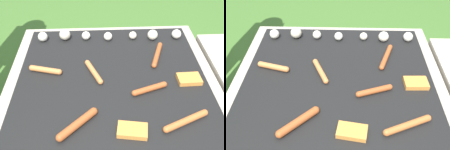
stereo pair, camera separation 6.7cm
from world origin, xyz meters
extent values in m
plane|color=#3D6628|center=(0.00, 0.00, 0.00)|extent=(14.00, 14.00, 0.00)
cube|color=#A89E8C|center=(0.00, 0.00, 0.22)|extent=(0.94, 0.94, 0.44)
cube|color=black|center=(0.00, 0.00, 0.44)|extent=(0.83, 0.83, 0.02)
cylinder|color=#A34C23|center=(-0.14, -0.26, 0.47)|extent=(0.14, 0.13, 0.03)
sphere|color=#A34C23|center=(-0.19, -0.31, 0.47)|extent=(0.03, 0.03, 0.03)
sphere|color=#A34C23|center=(-0.08, -0.20, 0.47)|extent=(0.03, 0.03, 0.03)
cylinder|color=#A34C23|center=(0.15, -0.09, 0.47)|extent=(0.14, 0.07, 0.02)
sphere|color=#A34C23|center=(0.22, -0.06, 0.47)|extent=(0.02, 0.02, 0.02)
sphere|color=#A34C23|center=(0.09, -0.11, 0.47)|extent=(0.02, 0.02, 0.02)
cylinder|color=#C6753D|center=(-0.08, 0.04, 0.47)|extent=(0.08, 0.15, 0.02)
sphere|color=#C6753D|center=(-0.11, 0.10, 0.47)|extent=(0.02, 0.02, 0.02)
sphere|color=#C6753D|center=(-0.05, -0.03, 0.47)|extent=(0.02, 0.02, 0.02)
cylinder|color=#A34C23|center=(0.23, 0.15, 0.47)|extent=(0.08, 0.17, 0.02)
sphere|color=#A34C23|center=(0.20, 0.07, 0.47)|extent=(0.02, 0.02, 0.02)
sphere|color=#A34C23|center=(0.26, 0.23, 0.47)|extent=(0.02, 0.02, 0.02)
cylinder|color=#C6753D|center=(-0.30, 0.06, 0.47)|extent=(0.13, 0.06, 0.03)
sphere|color=#C6753D|center=(-0.36, 0.08, 0.47)|extent=(0.03, 0.03, 0.03)
sphere|color=#C6753D|center=(-0.23, 0.04, 0.47)|extent=(0.03, 0.03, 0.03)
cylinder|color=#B7602D|center=(0.26, -0.26, 0.47)|extent=(0.17, 0.09, 0.03)
sphere|color=#B7602D|center=(0.34, -0.22, 0.47)|extent=(0.03, 0.03, 0.03)
sphere|color=#B7602D|center=(0.18, -0.30, 0.47)|extent=(0.03, 0.03, 0.03)
cube|color=#D18438|center=(0.33, -0.03, 0.46)|extent=(0.10, 0.07, 0.02)
cube|color=#D18438|center=(0.06, -0.29, 0.46)|extent=(0.11, 0.08, 0.02)
sphere|color=silver|center=(-0.35, 0.32, 0.48)|extent=(0.05, 0.05, 0.05)
sphere|color=beige|center=(-0.23, 0.33, 0.48)|extent=(0.06, 0.06, 0.06)
sphere|color=silver|center=(-0.12, 0.32, 0.48)|extent=(0.04, 0.04, 0.04)
sphere|color=silver|center=(-0.01, 0.31, 0.48)|extent=(0.04, 0.04, 0.04)
sphere|color=beige|center=(0.13, 0.32, 0.47)|extent=(0.04, 0.04, 0.04)
sphere|color=beige|center=(0.23, 0.31, 0.48)|extent=(0.05, 0.05, 0.05)
sphere|color=silver|center=(0.36, 0.31, 0.48)|extent=(0.05, 0.05, 0.05)
camera|label=1|loc=(-0.04, -0.86, 1.21)|focal=42.00mm
camera|label=2|loc=(0.03, -0.86, 1.21)|focal=42.00mm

